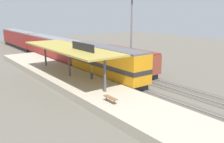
{
  "coord_description": "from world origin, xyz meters",
  "views": [
    {
      "loc": [
        -18.59,
        -27.87,
        9.04
      ],
      "look_at": [
        -1.38,
        -4.94,
        2.0
      ],
      "focal_mm": 38.88,
      "sensor_mm": 36.0,
      "label": 1
    }
  ],
  "objects_px": {
    "passenger_carriage_front": "(52,48)",
    "light_mast": "(132,16)",
    "passenger_carriage_rear": "(19,39)",
    "freight_car": "(125,60)",
    "platform_bench": "(111,98)",
    "locomotive": "(106,63)",
    "person_waiting": "(92,72)"
  },
  "relations": [
    {
      "from": "passenger_carriage_front",
      "to": "light_mast",
      "type": "xyz_separation_m",
      "value": [
        7.8,
        -14.24,
        6.08
      ]
    },
    {
      "from": "passenger_carriage_rear",
      "to": "light_mast",
      "type": "bearing_deg",
      "value": -77.45
    },
    {
      "from": "passenger_carriage_rear",
      "to": "light_mast",
      "type": "distance_m",
      "value": 36.41
    },
    {
      "from": "freight_car",
      "to": "light_mast",
      "type": "bearing_deg",
      "value": 35.77
    },
    {
      "from": "platform_bench",
      "to": "freight_car",
      "type": "xyz_separation_m",
      "value": [
        10.6,
        10.58,
        0.63
      ]
    },
    {
      "from": "locomotive",
      "to": "platform_bench",
      "type": "bearing_deg",
      "value": -123.31
    },
    {
      "from": "platform_bench",
      "to": "passenger_carriage_front",
      "type": "relative_size",
      "value": 0.08
    },
    {
      "from": "locomotive",
      "to": "freight_car",
      "type": "bearing_deg",
      "value": 17.5
    },
    {
      "from": "passenger_carriage_rear",
      "to": "passenger_carriage_front",
      "type": "bearing_deg",
      "value": -90.0
    },
    {
      "from": "passenger_carriage_front",
      "to": "person_waiting",
      "type": "xyz_separation_m",
      "value": [
        -3.08,
        -19.22,
        -0.46
      ]
    },
    {
      "from": "locomotive",
      "to": "light_mast",
      "type": "xyz_separation_m",
      "value": [
        7.8,
        3.76,
        5.99
      ]
    },
    {
      "from": "passenger_carriage_rear",
      "to": "freight_car",
      "type": "height_order",
      "value": "passenger_carriage_rear"
    },
    {
      "from": "locomotive",
      "to": "passenger_carriage_front",
      "type": "distance_m",
      "value": 18.0
    },
    {
      "from": "passenger_carriage_rear",
      "to": "person_waiting",
      "type": "xyz_separation_m",
      "value": [
        -3.08,
        -40.02,
        -0.46
      ]
    },
    {
      "from": "locomotive",
      "to": "person_waiting",
      "type": "distance_m",
      "value": 3.36
    },
    {
      "from": "platform_bench",
      "to": "passenger_carriage_front",
      "type": "height_order",
      "value": "passenger_carriage_front"
    },
    {
      "from": "platform_bench",
      "to": "person_waiting",
      "type": "distance_m",
      "value": 8.44
    },
    {
      "from": "passenger_carriage_rear",
      "to": "freight_car",
      "type": "bearing_deg",
      "value": -82.98
    },
    {
      "from": "platform_bench",
      "to": "passenger_carriage_front",
      "type": "bearing_deg",
      "value": 77.53
    },
    {
      "from": "platform_bench",
      "to": "person_waiting",
      "type": "xyz_separation_m",
      "value": [
        2.92,
        7.9,
        0.51
      ]
    },
    {
      "from": "locomotive",
      "to": "passenger_carriage_front",
      "type": "bearing_deg",
      "value": 90.0
    },
    {
      "from": "platform_bench",
      "to": "light_mast",
      "type": "relative_size",
      "value": 0.15
    },
    {
      "from": "passenger_carriage_front",
      "to": "person_waiting",
      "type": "height_order",
      "value": "passenger_carriage_front"
    },
    {
      "from": "platform_bench",
      "to": "light_mast",
      "type": "bearing_deg",
      "value": 43.04
    },
    {
      "from": "freight_car",
      "to": "person_waiting",
      "type": "relative_size",
      "value": 7.02
    },
    {
      "from": "freight_car",
      "to": "platform_bench",
      "type": "bearing_deg",
      "value": -135.05
    },
    {
      "from": "passenger_carriage_front",
      "to": "freight_car",
      "type": "xyz_separation_m",
      "value": [
        4.6,
        -16.55,
        -0.34
      ]
    },
    {
      "from": "platform_bench",
      "to": "passenger_carriage_rear",
      "type": "bearing_deg",
      "value": 82.86
    },
    {
      "from": "platform_bench",
      "to": "person_waiting",
      "type": "height_order",
      "value": "person_waiting"
    },
    {
      "from": "passenger_carriage_rear",
      "to": "person_waiting",
      "type": "bearing_deg",
      "value": -94.4
    },
    {
      "from": "freight_car",
      "to": "person_waiting",
      "type": "xyz_separation_m",
      "value": [
        -7.68,
        -2.68,
        -0.12
      ]
    },
    {
      "from": "person_waiting",
      "to": "locomotive",
      "type": "bearing_deg",
      "value": 21.68
    }
  ]
}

